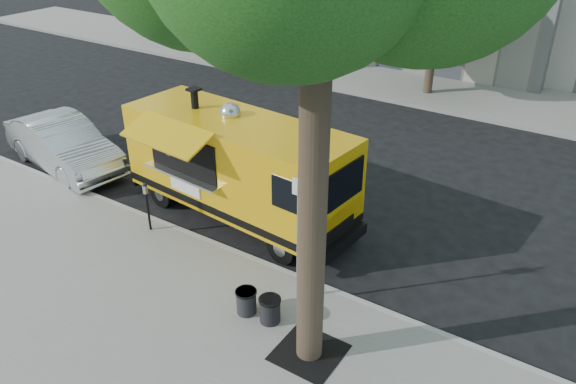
# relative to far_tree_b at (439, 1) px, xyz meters

# --- Properties ---
(ground) EXTENTS (120.00, 120.00, 0.00)m
(ground) POSITION_rel_far_tree_b_xyz_m (1.00, -12.70, -3.83)
(ground) COLOR black
(ground) RESTS_ON ground
(sidewalk) EXTENTS (60.00, 6.00, 0.15)m
(sidewalk) POSITION_rel_far_tree_b_xyz_m (1.00, -16.70, -3.76)
(sidewalk) COLOR gray
(sidewalk) RESTS_ON ground
(curb) EXTENTS (60.00, 0.14, 0.16)m
(curb) POSITION_rel_far_tree_b_xyz_m (1.00, -13.63, -3.76)
(curb) COLOR #999993
(curb) RESTS_ON ground
(far_sidewalk) EXTENTS (60.00, 5.00, 0.15)m
(far_sidewalk) POSITION_rel_far_tree_b_xyz_m (1.00, 0.80, -3.76)
(far_sidewalk) COLOR gray
(far_sidewalk) RESTS_ON ground
(tree_well) EXTENTS (1.20, 1.20, 0.02)m
(tree_well) POSITION_rel_far_tree_b_xyz_m (3.60, -15.50, -3.68)
(tree_well) COLOR black
(tree_well) RESTS_ON sidewalk
(far_tree_b) EXTENTS (3.60, 3.60, 5.50)m
(far_tree_b) POSITION_rel_far_tree_b_xyz_m (0.00, 0.00, 0.00)
(far_tree_b) COLOR #33261C
(far_tree_b) RESTS_ON far_sidewalk
(sign_post) EXTENTS (0.28, 0.06, 3.00)m
(sign_post) POSITION_rel_far_tree_b_xyz_m (2.55, -14.25, -1.98)
(sign_post) COLOR silver
(sign_post) RESTS_ON sidewalk
(parking_meter) EXTENTS (0.11, 0.11, 1.33)m
(parking_meter) POSITION_rel_far_tree_b_xyz_m (-2.00, -14.05, -2.85)
(parking_meter) COLOR black
(parking_meter) RESTS_ON sidewalk
(food_truck) EXTENTS (6.77, 3.34, 3.26)m
(food_truck) POSITION_rel_far_tree_b_xyz_m (-0.65, -12.13, -2.30)
(food_truck) COLOR #E5A80B
(food_truck) RESTS_ON ground
(sedan) EXTENTS (4.98, 2.47, 1.57)m
(sedan) POSITION_rel_far_tree_b_xyz_m (-7.01, -12.70, -3.05)
(sedan) COLOR silver
(sedan) RESTS_ON ground
(trash_bin_left) EXTENTS (0.45, 0.45, 0.53)m
(trash_bin_left) POSITION_rel_far_tree_b_xyz_m (1.93, -15.22, -3.40)
(trash_bin_left) COLOR black
(trash_bin_left) RESTS_ON sidewalk
(trash_bin_right) EXTENTS (0.46, 0.46, 0.55)m
(trash_bin_right) POSITION_rel_far_tree_b_xyz_m (2.48, -15.17, -3.39)
(trash_bin_right) COLOR black
(trash_bin_right) RESTS_ON sidewalk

